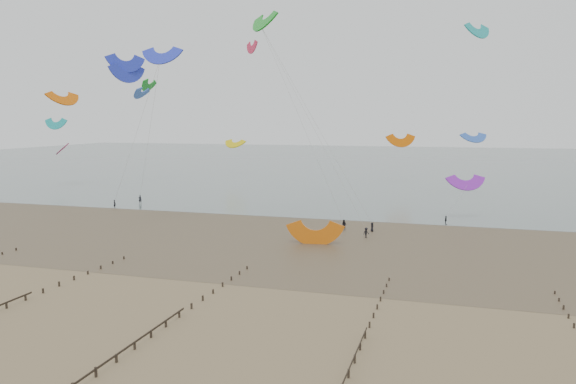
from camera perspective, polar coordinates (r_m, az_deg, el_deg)
name	(u,v)px	position (r m, az deg, el deg)	size (l,w,h in m)	color
ground	(174,294)	(63.63, -11.51, -10.15)	(500.00, 500.00, 0.00)	brown
sea_and_shore	(249,232)	(95.69, -3.95, -4.08)	(500.00, 665.00, 0.03)	#475654
groynes	(100,368)	(46.31, -18.55, -16.60)	(72.16, 50.16, 1.00)	black
kitesurfer_lead	(115,204)	(126.91, -17.20, -1.16)	(0.64, 0.42, 1.75)	black
kitesurfers	(453,224)	(102.63, 16.39, -3.10)	(108.88, 27.56, 1.87)	black
grounded_kite	(315,244)	(86.54, 2.76, -5.31)	(7.40, 3.88, 5.64)	#D5610D
kites_airborne	(293,110)	(150.06, 0.55, 8.36)	(242.50, 121.52, 44.05)	teal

